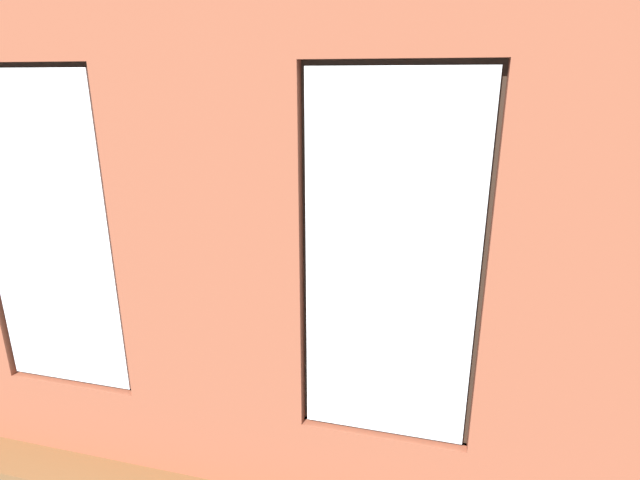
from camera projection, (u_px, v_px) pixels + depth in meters
ground_plane at (323, 305)px, 6.04m from camera, size 6.26×6.44×0.10m
brick_wall_with_windows at (206, 231)px, 2.88m from camera, size 5.66×0.30×3.46m
white_wall_right at (94, 152)px, 5.96m from camera, size 0.10×5.44×3.46m
couch_by_window at (255, 378)px, 3.91m from camera, size 1.77×0.87×0.80m
couch_left at (511, 288)px, 5.60m from camera, size 0.97×1.91×0.80m
coffee_table at (346, 263)px, 6.15m from camera, size 1.46×0.84×0.45m
cup_ceramic at (346, 256)px, 6.12m from camera, size 0.08×0.08×0.10m
candle_jar at (309, 255)px, 6.10m from camera, size 0.08×0.08×0.12m
table_plant_small at (333, 248)px, 6.24m from camera, size 0.11×0.11×0.18m
remote_black at (352, 263)px, 5.99m from camera, size 0.13×0.17×0.02m
remote_silver at (380, 257)px, 6.17m from camera, size 0.09×0.18×0.02m
media_console at (149, 258)px, 6.74m from camera, size 1.25×0.42×0.53m
tv_flatscreen at (144, 210)px, 6.53m from camera, size 1.17×0.20×0.80m
papasan_chair at (338, 221)px, 7.74m from camera, size 1.17×1.17×0.72m
potted_plant_beside_window_right at (29, 313)px, 4.14m from camera, size 1.07×1.04×1.41m
potted_plant_by_left_couch at (471, 240)px, 6.94m from camera, size 0.39×0.39×0.65m
potted_plant_between_couches at (431, 373)px, 3.57m from camera, size 0.50×0.50×0.88m
potted_plant_corner_far_left at (582, 402)px, 3.20m from camera, size 0.65×0.65×0.88m
potted_plant_corner_near_left at (509, 222)px, 7.38m from camera, size 0.54×0.54×0.80m
potted_plant_near_tv at (135, 263)px, 5.50m from camera, size 0.64×0.64×1.00m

